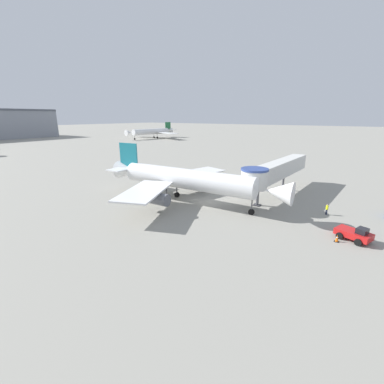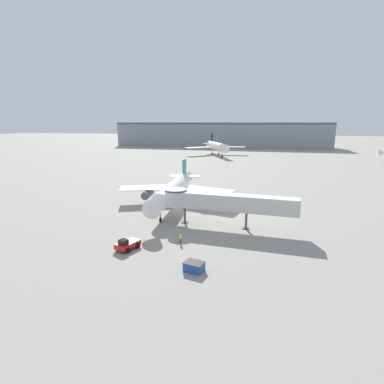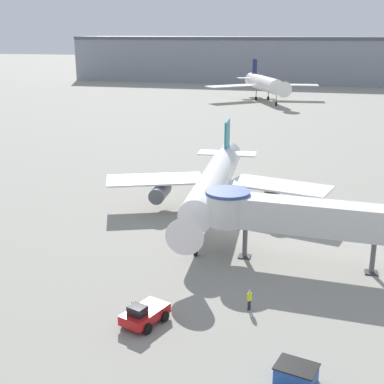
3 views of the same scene
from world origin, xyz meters
name	(u,v)px [view 3 (image 3 of 3)]	position (x,y,z in m)	size (l,w,h in m)	color
ground_plane	(220,227)	(0.00, 0.00, 0.00)	(800.00, 800.00, 0.00)	gray
main_airplane	(214,183)	(-1.43, 3.64, 3.85)	(26.75, 31.69, 9.04)	white
jet_bridge	(320,218)	(10.44, -7.65, 4.58)	(23.69, 4.62, 6.27)	silver
pushback_tug_red	(144,314)	(-1.15, -20.85, 0.78)	(3.10, 4.05, 1.74)	red
service_container_blue	(296,374)	(9.86, -24.91, 0.59)	(2.80, 2.38, 1.17)	#234C9E
traffic_cone_apron_front	(131,306)	(-2.70, -19.33, 0.40)	(0.50, 0.50, 0.83)	black
traffic_cone_starboard_wing	(305,222)	(8.82, 2.98, 0.34)	(0.43, 0.43, 0.71)	black
ground_crew_marshaller	(249,299)	(5.82, -16.96, 0.94)	(0.34, 0.35, 1.62)	#1E2338
background_jet_navy_tail	(265,84)	(-9.25, 109.81, 5.15)	(33.08, 31.26, 11.81)	white
terminal_building	(266,59)	(-17.10, 175.00, 9.06)	(159.00, 28.42, 18.09)	gray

